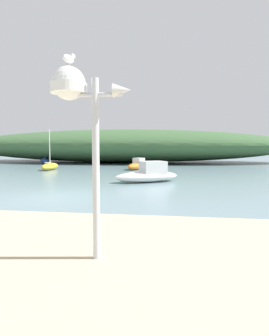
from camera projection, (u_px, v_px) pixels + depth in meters
name	position (u px, v px, depth m)	size (l,w,h in m)	color
ground_plane	(59.00, 196.00, 11.59)	(120.00, 120.00, 0.00)	gray
distant_hill	(119.00, 146.00, 37.66)	(45.29, 14.44, 4.35)	#3D6038
mast_structure	(76.00, 98.00, 4.51)	(1.32, 0.59, 3.17)	silver
seagull_on_radar	(69.00, 58.00, 4.49)	(0.19, 0.31, 0.23)	orange
sailboat_off_point	(45.00, 161.00, 34.16)	(2.60, 3.16, 3.15)	#2D4C9E
motorboat_mid_channel	(148.00, 174.00, 16.29)	(4.11, 3.15, 1.22)	white
sailboat_near_shore	(50.00, 166.00, 24.74)	(0.94, 2.92, 3.62)	gold
motorboat_far_right	(138.00, 165.00, 25.05)	(1.99, 2.92, 1.06)	orange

